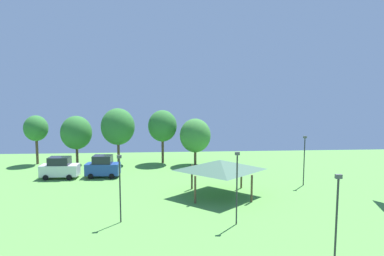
{
  "coord_description": "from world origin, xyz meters",
  "views": [
    {
      "loc": [
        -0.28,
        2.89,
        10.55
      ],
      "look_at": [
        0.74,
        17.8,
        8.86
      ],
      "focal_mm": 32.0,
      "sensor_mm": 36.0,
      "label": 1
    }
  ],
  "objects_px": {
    "parked_car_leftmost": "(60,168)",
    "treeline_tree_2": "(118,127)",
    "light_post_1": "(304,157)",
    "treeline_tree_1": "(76,133)",
    "treeline_tree_3": "(162,126)",
    "park_pavilion": "(220,165)",
    "treeline_tree_4": "(195,136)",
    "parked_car_second_from_left": "(103,167)",
    "light_post_0": "(336,219)",
    "treeline_tree_0": "(36,129)",
    "light_post_3": "(237,184)",
    "light_post_2": "(120,184)"
  },
  "relations": [
    {
      "from": "light_post_1",
      "to": "treeline_tree_2",
      "type": "distance_m",
      "value": 25.24
    },
    {
      "from": "light_post_1",
      "to": "treeline_tree_3",
      "type": "distance_m",
      "value": 20.33
    },
    {
      "from": "parked_car_second_from_left",
      "to": "treeline_tree_4",
      "type": "height_order",
      "value": "treeline_tree_4"
    },
    {
      "from": "treeline_tree_3",
      "to": "treeline_tree_4",
      "type": "relative_size",
      "value": 1.17
    },
    {
      "from": "light_post_0",
      "to": "treeline_tree_0",
      "type": "distance_m",
      "value": 42.06
    },
    {
      "from": "parked_car_leftmost",
      "to": "light_post_3",
      "type": "bearing_deg",
      "value": -38.29
    },
    {
      "from": "treeline_tree_4",
      "to": "light_post_1",
      "type": "bearing_deg",
      "value": -44.9
    },
    {
      "from": "park_pavilion",
      "to": "light_post_3",
      "type": "height_order",
      "value": "light_post_3"
    },
    {
      "from": "parked_car_second_from_left",
      "to": "light_post_0",
      "type": "distance_m",
      "value": 29.1
    },
    {
      "from": "parked_car_leftmost",
      "to": "treeline_tree_1",
      "type": "xyz_separation_m",
      "value": [
        -0.0,
        7.81,
        3.23
      ]
    },
    {
      "from": "treeline_tree_0",
      "to": "light_post_3",
      "type": "bearing_deg",
      "value": -44.57
    },
    {
      "from": "parked_car_second_from_left",
      "to": "treeline_tree_1",
      "type": "relative_size",
      "value": 0.6
    },
    {
      "from": "light_post_0",
      "to": "light_post_2",
      "type": "distance_m",
      "value": 15.87
    },
    {
      "from": "light_post_2",
      "to": "light_post_3",
      "type": "xyz_separation_m",
      "value": [
        9.12,
        -1.03,
        0.17
      ]
    },
    {
      "from": "light_post_0",
      "to": "light_post_1",
      "type": "relative_size",
      "value": 1.08
    },
    {
      "from": "light_post_1",
      "to": "treeline_tree_0",
      "type": "xyz_separation_m",
      "value": [
        -33.46,
        13.19,
        1.93
      ]
    },
    {
      "from": "park_pavilion",
      "to": "treeline_tree_4",
      "type": "height_order",
      "value": "treeline_tree_4"
    },
    {
      "from": "treeline_tree_1",
      "to": "treeline_tree_3",
      "type": "distance_m",
      "value": 12.13
    },
    {
      "from": "light_post_3",
      "to": "treeline_tree_0",
      "type": "height_order",
      "value": "treeline_tree_0"
    },
    {
      "from": "light_post_0",
      "to": "treeline_tree_1",
      "type": "height_order",
      "value": "treeline_tree_1"
    },
    {
      "from": "light_post_2",
      "to": "treeline_tree_4",
      "type": "xyz_separation_m",
      "value": [
        7.54,
        20.42,
        1.04
      ]
    },
    {
      "from": "light_post_3",
      "to": "treeline_tree_3",
      "type": "relative_size",
      "value": 0.76
    },
    {
      "from": "treeline_tree_0",
      "to": "treeline_tree_3",
      "type": "xyz_separation_m",
      "value": [
        17.76,
        -0.46,
        0.27
      ]
    },
    {
      "from": "parked_car_second_from_left",
      "to": "park_pavilion",
      "type": "xyz_separation_m",
      "value": [
        13.05,
        -8.0,
        1.8
      ]
    },
    {
      "from": "light_post_0",
      "to": "light_post_3",
      "type": "distance_m",
      "value": 8.82
    },
    {
      "from": "parked_car_leftmost",
      "to": "treeline_tree_0",
      "type": "bearing_deg",
      "value": 126.11
    },
    {
      "from": "treeline_tree_3",
      "to": "light_post_1",
      "type": "bearing_deg",
      "value": -39.03
    },
    {
      "from": "light_post_0",
      "to": "light_post_3",
      "type": "bearing_deg",
      "value": 117.21
    },
    {
      "from": "light_post_1",
      "to": "parked_car_second_from_left",
      "type": "bearing_deg",
      "value": 167.32
    },
    {
      "from": "park_pavilion",
      "to": "treeline_tree_3",
      "type": "relative_size",
      "value": 0.9
    },
    {
      "from": "light_post_0",
      "to": "treeline_tree_1",
      "type": "xyz_separation_m",
      "value": [
        -22.27,
        30.94,
        1.13
      ]
    },
    {
      "from": "park_pavilion",
      "to": "treeline_tree_1",
      "type": "xyz_separation_m",
      "value": [
        -18.06,
        15.61,
        1.41
      ]
    },
    {
      "from": "park_pavilion",
      "to": "light_post_3",
      "type": "bearing_deg",
      "value": -88.61
    },
    {
      "from": "light_post_2",
      "to": "treeline_tree_4",
      "type": "height_order",
      "value": "treeline_tree_4"
    },
    {
      "from": "parked_car_leftmost",
      "to": "treeline_tree_2",
      "type": "bearing_deg",
      "value": 53.2
    },
    {
      "from": "light_post_2",
      "to": "treeline_tree_0",
      "type": "relative_size",
      "value": 0.79
    },
    {
      "from": "treeline_tree_2",
      "to": "treeline_tree_1",
      "type": "bearing_deg",
      "value": 175.83
    },
    {
      "from": "light_post_3",
      "to": "treeline_tree_4",
      "type": "relative_size",
      "value": 0.88
    },
    {
      "from": "park_pavilion",
      "to": "light_post_3",
      "type": "distance_m",
      "value": 7.49
    },
    {
      "from": "light_post_3",
      "to": "treeline_tree_2",
      "type": "distance_m",
      "value": 25.91
    },
    {
      "from": "treeline_tree_2",
      "to": "treeline_tree_4",
      "type": "xyz_separation_m",
      "value": [
        10.79,
        -1.21,
        -1.19
      ]
    },
    {
      "from": "light_post_2",
      "to": "treeline_tree_1",
      "type": "distance_m",
      "value": 23.91
    },
    {
      "from": "parked_car_leftmost",
      "to": "treeline_tree_2",
      "type": "height_order",
      "value": "treeline_tree_2"
    },
    {
      "from": "treeline_tree_1",
      "to": "treeline_tree_2",
      "type": "relative_size",
      "value": 0.87
    },
    {
      "from": "treeline_tree_4",
      "to": "treeline_tree_0",
      "type": "bearing_deg",
      "value": 174.64
    },
    {
      "from": "parked_car_leftmost",
      "to": "light_post_2",
      "type": "bearing_deg",
      "value": -55.72
    },
    {
      "from": "treeline_tree_3",
      "to": "light_post_3",
      "type": "bearing_deg",
      "value": -75.1
    },
    {
      "from": "light_post_2",
      "to": "parked_car_second_from_left",
      "type": "bearing_deg",
      "value": 105.85
    },
    {
      "from": "park_pavilion",
      "to": "parked_car_leftmost",
      "type": "bearing_deg",
      "value": 156.64
    },
    {
      "from": "light_post_1",
      "to": "treeline_tree_3",
      "type": "xyz_separation_m",
      "value": [
        -15.7,
        12.73,
        2.2
      ]
    }
  ]
}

